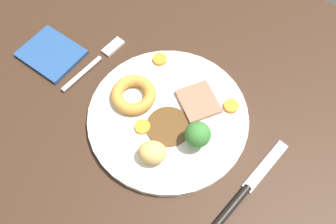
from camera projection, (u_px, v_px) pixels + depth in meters
dining_table at (178, 124)px, 59.89cm from camera, size 120.00×84.00×3.60cm
dinner_plate at (168, 117)px, 57.77cm from camera, size 27.33×27.33×1.40cm
gravy_pool at (166, 125)px, 56.09cm from camera, size 7.39×7.39×0.30cm
meat_slice_main at (198, 101)px, 57.91cm from camera, size 8.81×8.55×0.80cm
yorkshire_pudding at (133, 95)px, 57.84cm from camera, size 7.79×7.79×2.05cm
roast_potato_left at (153, 152)px, 52.12cm from camera, size 5.84×5.62×3.45cm
carrot_coin_front at (160, 59)px, 62.20cm from camera, size 2.55×2.55×0.67cm
carrot_coin_back at (231, 106)px, 57.56cm from camera, size 2.55×2.55×0.68cm
carrot_coin_side at (142, 127)px, 55.79cm from camera, size 2.61×2.61×0.54cm
broccoli_floret at (198, 135)px, 52.29cm from camera, size 4.16×4.16×5.04cm
fork at (95, 62)px, 63.55cm from camera, size 2.07×15.27×0.90cm
knife at (244, 191)px, 51.96cm from camera, size 2.70×18.56×1.20cm
folded_napkin at (51, 54)px, 64.49cm from camera, size 11.43×9.53×0.80cm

